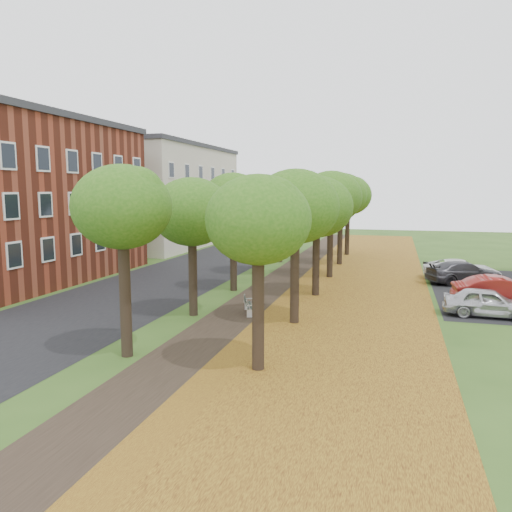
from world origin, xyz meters
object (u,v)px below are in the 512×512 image
Objects in this scene: car_silver at (488,302)px; car_grey at (464,273)px; car_red at (503,292)px; car_white at (462,270)px; bench at (249,305)px.

car_silver is 8.48m from car_grey.
car_red is 0.99× the size of car_white.
car_white is (0.00, 1.40, -0.03)m from car_grey.
car_silver is at bearing 149.58° from car_red.
car_red is 0.99× the size of car_grey.
bench is 16.38m from car_white.
car_white is (10.77, 12.34, 0.27)m from bench.
car_grey is 1.00× the size of car_white.
car_white is (-1.01, 7.76, -0.11)m from car_red.
car_red reaches higher than car_silver.
bench is 11.05m from car_silver.
car_silver reaches higher than bench.
car_white is (0.00, 9.88, -0.01)m from car_silver.
bench is 0.35× the size of car_red.
car_silver reaches higher than car_white.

